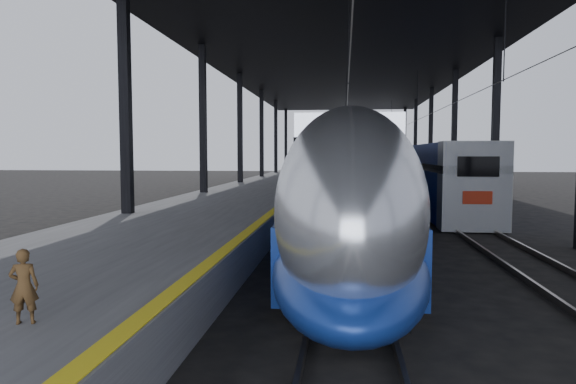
# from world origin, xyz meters

# --- Properties ---
(ground) EXTENTS (160.00, 160.00, 0.00)m
(ground) POSITION_xyz_m (0.00, 0.00, 0.00)
(ground) COLOR black
(ground) RESTS_ON ground
(platform) EXTENTS (6.00, 80.00, 1.00)m
(platform) POSITION_xyz_m (-3.50, 20.00, 0.50)
(platform) COLOR #4C4C4F
(platform) RESTS_ON ground
(yellow_strip) EXTENTS (0.30, 80.00, 0.01)m
(yellow_strip) POSITION_xyz_m (-0.70, 20.00, 1.00)
(yellow_strip) COLOR gold
(yellow_strip) RESTS_ON platform
(rails) EXTENTS (6.52, 80.00, 0.16)m
(rails) POSITION_xyz_m (4.50, 20.00, 0.08)
(rails) COLOR slate
(rails) RESTS_ON ground
(canopy) EXTENTS (18.00, 75.00, 9.47)m
(canopy) POSITION_xyz_m (1.90, 20.00, 9.12)
(canopy) COLOR black
(canopy) RESTS_ON ground
(tgv_train) EXTENTS (2.90, 65.20, 4.16)m
(tgv_train) POSITION_xyz_m (2.00, 25.14, 1.95)
(tgv_train) COLOR silver
(tgv_train) RESTS_ON ground
(second_train) EXTENTS (2.62, 56.05, 3.61)m
(second_train) POSITION_xyz_m (7.00, 35.16, 1.83)
(second_train) COLOR navy
(second_train) RESTS_ON ground
(child) EXTENTS (0.40, 0.32, 0.95)m
(child) POSITION_xyz_m (-2.06, -6.65, 1.47)
(child) COLOR #493118
(child) RESTS_ON platform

